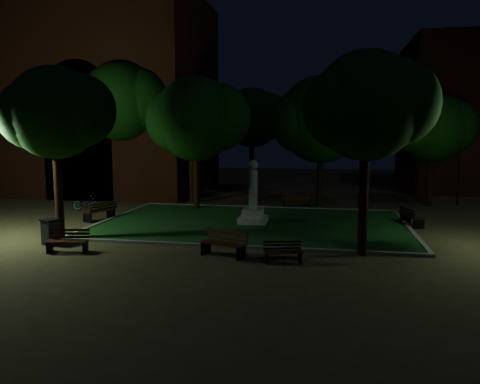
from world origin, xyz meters
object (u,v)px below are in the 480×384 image
object	(u,v)px
bench_near_right	(283,253)
bicycle	(86,202)
bench_far_side	(296,201)
bench_near_left	(224,244)
bench_left_side	(100,212)
bench_west_near	(68,242)
trash_bin	(51,232)
monument	(253,205)
bench_right_side	(411,217)

from	to	relation	value
bench_near_right	bicycle	size ratio (longest dim) A/B	0.81
bench_far_side	bicycle	bearing A→B (deg)	15.75
bench_near_left	bench_left_side	bearing A→B (deg)	163.89
bench_west_near	bench_left_side	distance (m)	6.67
bench_far_side	trash_bin	distance (m)	14.75
bench_near_left	trash_bin	world-z (taller)	trash_bin
bicycle	bench_near_left	bearing A→B (deg)	-126.89
monument	bench_west_near	size ratio (longest dim) A/B	1.92
bench_near_right	bench_near_left	bearing A→B (deg)	154.52
bench_near_right	monument	bearing A→B (deg)	93.82
monument	bicycle	size ratio (longest dim) A/B	1.78
bench_left_side	trash_bin	bearing A→B (deg)	27.25
trash_bin	bicycle	xyz separation A→B (m)	(-2.93, 8.30, -0.07)
monument	bench_far_side	bearing A→B (deg)	71.34
monument	bench_right_side	bearing A→B (deg)	7.10
bench_left_side	bicycle	distance (m)	3.76
bench_near_left	bench_far_side	size ratio (longest dim) A/B	1.07
bench_left_side	bicycle	world-z (taller)	bench_left_side
bench_near_left	bicycle	size ratio (longest dim) A/B	1.05
bench_near_right	bench_right_side	size ratio (longest dim) A/B	0.83
monument	bench_left_side	world-z (taller)	monument
bench_right_side	bench_far_side	bearing A→B (deg)	36.90
bench_far_side	monument	bearing A→B (deg)	73.20
bench_west_near	bench_far_side	xyz separation A→B (m)	(8.06, 12.36, 0.04)
bench_near_left	bicycle	distance (m)	13.62
bench_right_side	bicycle	world-z (taller)	bicycle
bench_far_side	bench_right_side	bearing A→B (deg)	145.06
bench_near_right	bench_far_side	world-z (taller)	bench_far_side
bench_near_right	bench_left_side	xyz separation A→B (m)	(-10.29, 6.35, 0.12)
bench_near_right	bicycle	world-z (taller)	bicycle
monument	bicycle	bearing A→B (deg)	167.13
bench_near_left	trash_bin	size ratio (longest dim) A/B	1.76
monument	bicycle	distance (m)	10.78
monument	trash_bin	xyz separation A→B (m)	(-7.58, -5.90, -0.41)
bench_near_right	bicycle	xyz separation A→B (m)	(-12.67, 9.26, 0.12)
bench_west_near	bench_right_side	bearing A→B (deg)	19.07
monument	bench_far_side	xyz separation A→B (m)	(1.84, 5.45, -0.50)
bench_left_side	bench_right_side	xyz separation A→B (m)	(15.95, 1.48, -0.05)
monument	bench_near_right	distance (m)	7.22
bench_near_left	bench_near_right	bearing A→B (deg)	8.31
bicycle	monument	bearing A→B (deg)	-99.59
bench_left_side	trash_bin	distance (m)	5.42
trash_bin	bicycle	world-z (taller)	trash_bin
trash_bin	bicycle	bearing A→B (deg)	109.42
bench_left_side	bench_near_left	bearing A→B (deg)	75.28
bench_near_right	bench_west_near	world-z (taller)	bench_west_near
bench_near_left	trash_bin	bearing A→B (deg)	-163.65
bench_near_left	bench_west_near	bearing A→B (deg)	-155.12
bench_west_near	trash_bin	world-z (taller)	trash_bin
bench_near_left	bicycle	world-z (taller)	bench_near_left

